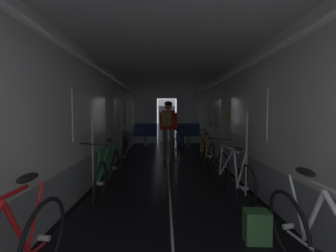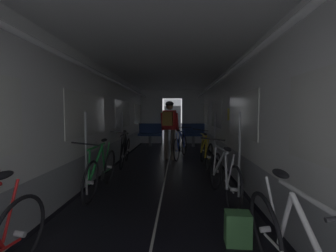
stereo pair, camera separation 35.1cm
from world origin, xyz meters
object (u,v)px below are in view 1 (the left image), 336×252
(bicycle_silver, at_px, (232,175))
(backpack_on_floor, at_px, (257,226))
(bicycle_black, at_px, (125,151))
(bicycle_blue_in_aisle, at_px, (179,146))
(person_cyclist_aisle, at_px, (168,124))
(bicycle_green, at_px, (108,172))
(bench_seat_far_left, at_px, (145,133))
(bicycle_yellow, at_px, (206,151))
(bench_seat_far_right, at_px, (188,133))

(bicycle_silver, height_order, backpack_on_floor, bicycle_silver)
(bicycle_black, distance_m, bicycle_blue_in_aisle, 1.81)
(person_cyclist_aisle, distance_m, backpack_on_floor, 4.66)
(backpack_on_floor, bearing_deg, bicycle_green, 141.95)
(bicycle_black, relative_size, bicycle_blue_in_aisle, 1.02)
(bench_seat_far_left, relative_size, person_cyclist_aisle, 0.57)
(bicycle_silver, xyz_separation_m, backpack_on_floor, (-0.09, -1.27, -0.21))
(bicycle_black, bearing_deg, bicycle_yellow, -0.54)
(backpack_on_floor, bearing_deg, bench_seat_far_left, 103.69)
(bicycle_yellow, relative_size, backpack_on_floor, 4.98)
(bicycle_silver, bearing_deg, bench_seat_far_left, 107.16)
(bench_seat_far_right, height_order, bicycle_blue_in_aisle, bench_seat_far_right)
(bicycle_black, relative_size, person_cyclist_aisle, 0.98)
(bicycle_green, height_order, backpack_on_floor, bicycle_green)
(bicycle_green, xyz_separation_m, backpack_on_floor, (1.96, -1.53, -0.21))
(bench_seat_far_right, relative_size, bicycle_black, 0.58)
(bench_seat_far_right, bearing_deg, backpack_on_floor, -89.98)
(bicycle_silver, bearing_deg, bicycle_black, 131.13)
(bicycle_silver, distance_m, bicycle_yellow, 2.41)
(bicycle_green, bearing_deg, bicycle_blue_in_aisle, 66.36)
(bicycle_green, distance_m, bicycle_blue_in_aisle, 3.51)
(bicycle_silver, height_order, bicycle_green, same)
(bicycle_yellow, distance_m, person_cyclist_aisle, 1.44)
(bench_seat_far_left, bearing_deg, bicycle_blue_in_aisle, -64.77)
(backpack_on_floor, bearing_deg, bicycle_silver, 85.98)
(bicycle_black, bearing_deg, bicycle_blue_in_aisle, 35.21)
(bicycle_green, bearing_deg, bicycle_yellow, 46.39)
(bicycle_silver, height_order, bicycle_blue_in_aisle, bicycle_silver)
(bicycle_black, xyz_separation_m, backpack_on_floor, (2.03, -3.70, -0.21))
(bicycle_silver, relative_size, bicycle_blue_in_aisle, 1.02)
(bicycle_yellow, height_order, person_cyclist_aisle, person_cyclist_aisle)
(bench_seat_far_left, height_order, bicycle_yellow, bicycle_yellow)
(bench_seat_far_left, height_order, bicycle_blue_in_aisle, bench_seat_far_left)
(bench_seat_far_left, relative_size, bicycle_yellow, 0.58)
(bench_seat_far_right, bearing_deg, bicycle_silver, -89.14)
(bench_seat_far_left, xyz_separation_m, bicycle_silver, (1.89, -6.13, -0.19))
(bench_seat_far_left, bearing_deg, bicycle_silver, -72.84)
(bicycle_blue_in_aisle, bearing_deg, bicycle_black, -144.79)
(person_cyclist_aisle, xyz_separation_m, bicycle_blue_in_aisle, (0.34, 0.26, -0.69))
(bench_seat_far_right, height_order, bicycle_black, bench_seat_far_right)
(bench_seat_far_right, bearing_deg, bicycle_black, -118.74)
(bench_seat_far_left, xyz_separation_m, bench_seat_far_right, (1.80, 0.00, 0.00))
(backpack_on_floor, bearing_deg, bicycle_blue_in_aisle, 96.63)
(bicycle_green, distance_m, bicycle_black, 2.17)
(bicycle_blue_in_aisle, xyz_separation_m, backpack_on_floor, (0.55, -4.74, -0.21))
(bicycle_silver, relative_size, bicycle_black, 1.00)
(bench_seat_far_left, distance_m, bench_seat_far_right, 1.80)
(bicycle_green, bearing_deg, bicycle_black, 91.94)
(bench_seat_far_right, xyz_separation_m, person_cyclist_aisle, (-0.88, -2.92, 0.50))
(backpack_on_floor, bearing_deg, bicycle_black, 118.77)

